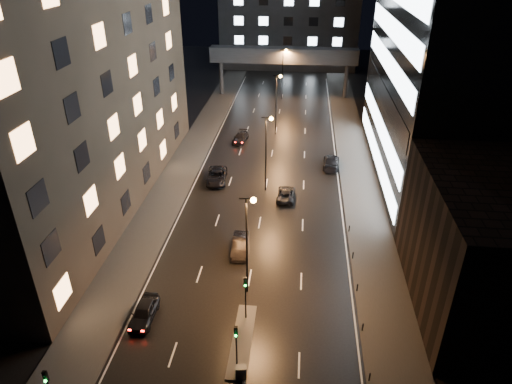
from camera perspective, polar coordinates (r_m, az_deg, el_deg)
ground at (r=70.87m, az=2.02°, el=4.86°), size 160.00×160.00×0.00m
sidewalk_left at (r=68.25m, az=-8.83°, el=3.61°), size 5.00×110.00×0.15m
sidewalk_right at (r=66.69m, az=12.49°, el=2.63°), size 5.00×110.00×0.15m
building_left at (r=56.18m, az=-23.72°, el=17.60°), size 15.00×48.00×40.00m
building_right_low at (r=43.57m, az=26.28°, el=-6.04°), size 10.00×18.00×12.00m
building_right_glass at (r=64.41m, az=26.52°, el=20.51°), size 20.00×36.00×45.00m
building_far at (r=123.79m, az=4.21°, el=21.19°), size 34.00×14.00×25.00m
skybridge at (r=96.91m, az=3.45°, el=16.60°), size 30.00×3.00×10.00m
median_island at (r=39.33m, az=-1.74°, el=-17.99°), size 1.60×8.00×0.15m
traffic_signal_near at (r=39.01m, az=-1.32°, el=-12.30°), size 0.28×0.34×4.40m
traffic_signal_far at (r=35.09m, az=-2.49°, el=-18.17°), size 0.28×0.34×4.40m
bollard_row at (r=42.50m, az=12.85°, el=-13.83°), size 0.12×25.12×0.90m
streetlight_near at (r=39.71m, az=-0.95°, el=-5.26°), size 1.45×0.50×10.15m
streetlight_mid_a at (r=57.29m, az=1.42°, el=5.96°), size 1.45×0.50×10.15m
streetlight_mid_b at (r=76.08m, az=2.68°, el=11.78°), size 1.45×0.50×10.15m
streetlight_far at (r=95.36m, az=3.45°, el=15.27°), size 1.45×0.50×10.15m
car_away_a at (r=41.71m, az=-13.82°, el=-14.37°), size 1.81×4.48×1.52m
car_away_b at (r=48.21m, az=-1.99°, el=-6.67°), size 1.89×4.79×1.55m
car_away_c at (r=62.19m, az=-4.95°, el=1.98°), size 3.14×5.89×1.58m
car_away_d at (r=74.91m, az=-1.95°, el=6.80°), size 2.53×4.94×1.37m
car_toward_a at (r=57.97m, az=3.77°, el=-0.24°), size 2.31×4.74×1.30m
car_toward_b at (r=66.93m, az=9.37°, el=3.73°), size 2.61×5.63×1.59m
utility_cabinet at (r=36.38m, az=-1.90°, el=-21.58°), size 0.88×0.67×1.13m
cone_a at (r=36.35m, az=-1.54°, el=-22.75°), size 0.40×0.40×0.53m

